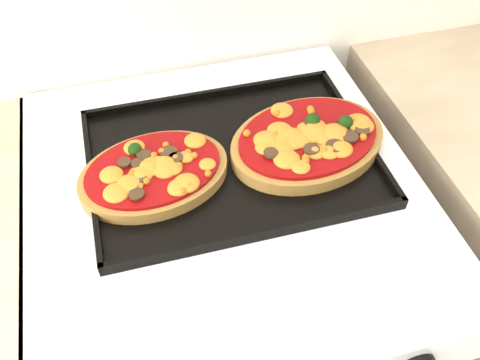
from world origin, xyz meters
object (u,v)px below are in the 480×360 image
object	(u,v)px
pizza_right	(308,139)
stove	(227,323)
baking_tray	(231,156)
pizza_left	(154,172)

from	to	relation	value
pizza_right	stove	bearing A→B (deg)	-172.35
stove	pizza_right	world-z (taller)	pizza_right
stove	pizza_right	bearing A→B (deg)	7.65
baking_tray	pizza_right	world-z (taller)	pizza_right
pizza_left	pizza_right	world-z (taller)	pizza_right
baking_tray	pizza_left	distance (m)	0.12
stove	pizza_left	bearing A→B (deg)	170.37
baking_tray	pizza_left	world-z (taller)	pizza_left
pizza_right	pizza_left	bearing A→B (deg)	-179.40
stove	pizza_left	xyz separation A→B (m)	(-0.10, 0.02, 0.48)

